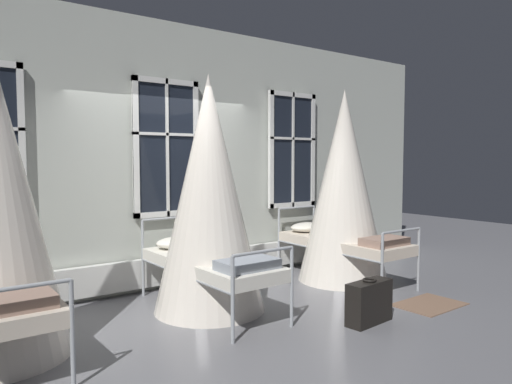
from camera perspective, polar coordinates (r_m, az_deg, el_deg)
name	(u,v)px	position (r m, az deg, el deg)	size (l,w,h in m)	color
ground	(204,305)	(5.73, -6.21, -13.33)	(20.04, 20.04, 0.00)	slate
back_wall_with_windows	(163,156)	(6.41, -11.04, 4.26)	(10.00, 0.10, 3.49)	#B2B7AD
window_bank	(168,211)	(6.34, -10.49, -2.26)	(5.19, 0.10, 2.67)	black
cot_second	(209,198)	(5.33, -5.64, -0.66)	(1.25, 2.01, 2.64)	#9EA3A8
cot_third	(343,189)	(6.76, 10.41, 0.34)	(1.25, 2.00, 2.66)	#9EA3A8
rug_third	(429,304)	(6.07, 20.00, -12.51)	(0.80, 0.56, 0.01)	brown
suitcase_dark	(369,302)	(5.20, 13.37, -12.68)	(0.58, 0.26, 0.47)	black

